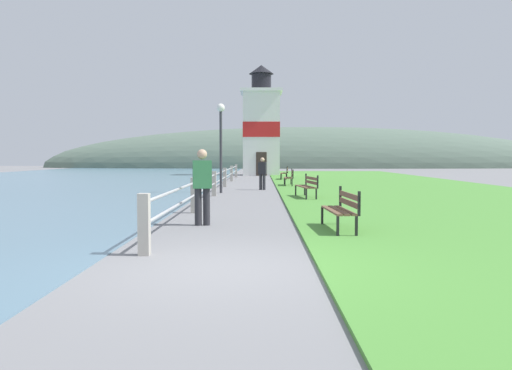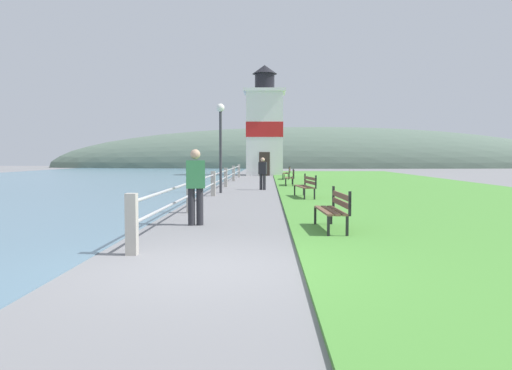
% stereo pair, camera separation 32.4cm
% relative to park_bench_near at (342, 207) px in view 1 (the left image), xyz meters
% --- Properties ---
extents(ground_plane, '(160.00, 160.00, 0.00)m').
position_rel_park_bench_near_xyz_m(ground_plane, '(-2.34, -3.53, -0.54)').
color(ground_plane, slate).
extents(grass_verge, '(12.00, 56.03, 0.06)m').
position_rel_park_bench_near_xyz_m(grass_verge, '(5.07, 15.15, -0.51)').
color(grass_verge, '#4C8E38').
rests_on(grass_verge, ground_plane).
extents(seawall_railing, '(0.18, 30.93, 1.02)m').
position_rel_park_bench_near_xyz_m(seawall_railing, '(-3.66, 12.85, 0.07)').
color(seawall_railing, '#A8A399').
rests_on(seawall_railing, ground_plane).
extents(park_bench_near, '(0.57, 1.79, 0.94)m').
position_rel_park_bench_near_xyz_m(park_bench_near, '(0.00, 0.00, 0.00)').
color(park_bench_near, brown).
rests_on(park_bench_near, ground_plane).
extents(park_bench_midway, '(0.73, 2.02, 0.94)m').
position_rel_park_bench_near_xyz_m(park_bench_midway, '(0.07, 8.46, 0.00)').
color(park_bench_midway, brown).
rests_on(park_bench_midway, ground_plane).
extents(park_bench_far, '(0.52, 1.73, 0.94)m').
position_rel_park_bench_near_xyz_m(park_bench_far, '(-0.16, 16.46, -0.00)').
color(park_bench_far, brown).
rests_on(park_bench_far, ground_plane).
extents(park_bench_by_lighthouse, '(0.62, 1.99, 0.94)m').
position_rel_park_bench_near_xyz_m(park_bench_by_lighthouse, '(-0.04, 23.87, 0.00)').
color(park_bench_by_lighthouse, brown).
rests_on(park_bench_by_lighthouse, ground_plane).
extents(lighthouse, '(3.57, 3.57, 9.53)m').
position_rel_park_bench_near_xyz_m(lighthouse, '(-1.68, 32.99, 3.61)').
color(lighthouse, white).
rests_on(lighthouse, ground_plane).
extents(person_strolling, '(0.47, 0.31, 1.79)m').
position_rel_park_bench_near_xyz_m(person_strolling, '(-3.12, 1.05, 0.43)').
color(person_strolling, '#28282D').
rests_on(person_strolling, ground_plane).
extents(person_by_railing, '(0.43, 0.30, 1.57)m').
position_rel_park_bench_near_xyz_m(person_by_railing, '(-1.66, 13.61, 0.31)').
color(person_by_railing, '#28282D').
rests_on(person_by_railing, ground_plane).
extents(lamp_post, '(0.36, 0.36, 3.96)m').
position_rel_park_bench_near_xyz_m(lamp_post, '(-3.51, 11.51, 2.20)').
color(lamp_post, '#333338').
rests_on(lamp_post, ground_plane).
extents(distant_hillside, '(80.00, 16.00, 12.00)m').
position_rel_park_bench_near_xyz_m(distant_hillside, '(5.66, 63.82, -0.54)').
color(distant_hillside, '#566B5B').
rests_on(distant_hillside, ground_plane).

